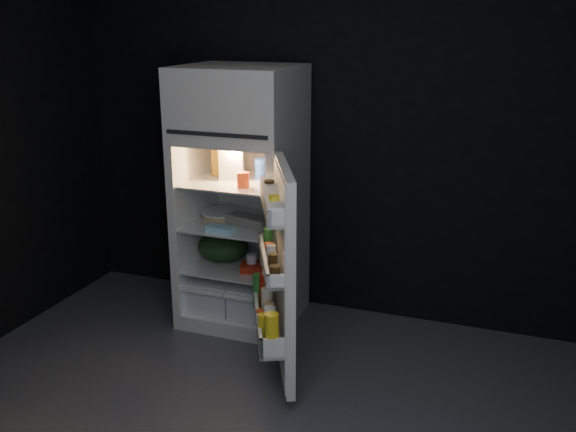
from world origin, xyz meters
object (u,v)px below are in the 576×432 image
at_px(egg_carton, 249,221).
at_px(yogurt_tray, 260,267).
at_px(fridge_door, 279,273).
at_px(refrigerator, 242,188).
at_px(milk_jug, 231,161).

distance_m(egg_carton, yogurt_tray, 0.32).
height_order(fridge_door, egg_carton, fridge_door).
height_order(fridge_door, yogurt_tray, fridge_door).
bearing_deg(fridge_door, yogurt_tray, 121.94).
relative_size(refrigerator, yogurt_tray, 6.89).
bearing_deg(egg_carton, yogurt_tray, -6.46).
height_order(egg_carton, yogurt_tray, egg_carton).
relative_size(refrigerator, fridge_door, 1.46).
xyz_separation_m(refrigerator, milk_jug, (-0.07, -0.03, 0.19)).
height_order(refrigerator, egg_carton, refrigerator).
xyz_separation_m(fridge_door, yogurt_tray, (-0.36, 0.58, -0.23)).
xyz_separation_m(refrigerator, fridge_door, (0.54, -0.72, -0.27)).
bearing_deg(yogurt_tray, milk_jug, 137.38).
xyz_separation_m(egg_carton, yogurt_tray, (0.09, -0.03, -0.31)).
bearing_deg(refrigerator, yogurt_tray, -37.31).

